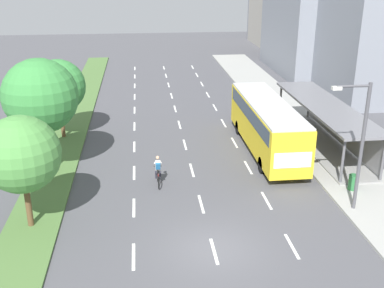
{
  "coord_description": "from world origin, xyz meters",
  "views": [
    {
      "loc": [
        -2.91,
        -17.33,
        11.71
      ],
      "look_at": [
        0.15,
        9.85,
        1.2
      ],
      "focal_mm": 43.82,
      "sensor_mm": 36.0,
      "label": 1
    }
  ],
  "objects_px": {
    "bus": "(267,121)",
    "median_tree_nearest": "(21,154)",
    "cyclist": "(158,172)",
    "median_tree_second": "(40,96)",
    "streetlight": "(359,139)",
    "trash_bin": "(353,182)",
    "median_tree_third": "(59,86)",
    "bus_shelter": "(327,121)"
  },
  "relations": [
    {
      "from": "median_tree_second",
      "to": "median_tree_third",
      "type": "height_order",
      "value": "median_tree_second"
    },
    {
      "from": "bus_shelter",
      "to": "median_tree_third",
      "type": "relative_size",
      "value": 2.32
    },
    {
      "from": "median_tree_third",
      "to": "trash_bin",
      "type": "distance_m",
      "value": 20.25
    },
    {
      "from": "median_tree_nearest",
      "to": "median_tree_second",
      "type": "height_order",
      "value": "median_tree_second"
    },
    {
      "from": "bus_shelter",
      "to": "trash_bin",
      "type": "distance_m",
      "value": 6.99
    },
    {
      "from": "bus",
      "to": "median_tree_nearest",
      "type": "xyz_separation_m",
      "value": [
        -13.6,
        -8.39,
        1.68
      ]
    },
    {
      "from": "cyclist",
      "to": "trash_bin",
      "type": "height_order",
      "value": "cyclist"
    },
    {
      "from": "bus_shelter",
      "to": "trash_bin",
      "type": "relative_size",
      "value": 15.2
    },
    {
      "from": "bus",
      "to": "streetlight",
      "type": "relative_size",
      "value": 1.74
    },
    {
      "from": "median_tree_second",
      "to": "trash_bin",
      "type": "xyz_separation_m",
      "value": [
        16.99,
        -4.33,
        -4.2
      ]
    },
    {
      "from": "cyclist",
      "to": "median_tree_second",
      "type": "xyz_separation_m",
      "value": [
        -6.42,
        2.22,
        3.99
      ]
    },
    {
      "from": "bus",
      "to": "median_tree_second",
      "type": "relative_size",
      "value": 1.66
    },
    {
      "from": "cyclist",
      "to": "median_tree_nearest",
      "type": "distance_m",
      "value": 7.96
    },
    {
      "from": "median_tree_third",
      "to": "bus_shelter",
      "type": "bearing_deg",
      "value": -11.68
    },
    {
      "from": "median_tree_third",
      "to": "streetlight",
      "type": "xyz_separation_m",
      "value": [
        15.97,
        -12.54,
        0.07
      ]
    },
    {
      "from": "streetlight",
      "to": "trash_bin",
      "type": "bearing_deg",
      "value": 62.95
    },
    {
      "from": "trash_bin",
      "to": "median_tree_nearest",
      "type": "bearing_deg",
      "value": -173.7
    },
    {
      "from": "bus_shelter",
      "to": "streetlight",
      "type": "height_order",
      "value": "streetlight"
    },
    {
      "from": "bus",
      "to": "cyclist",
      "type": "bearing_deg",
      "value": -149.07
    },
    {
      "from": "median_tree_nearest",
      "to": "streetlight",
      "type": "distance_m",
      "value": 15.77
    },
    {
      "from": "bus",
      "to": "trash_bin",
      "type": "height_order",
      "value": "bus"
    },
    {
      "from": "bus",
      "to": "median_tree_third",
      "type": "bearing_deg",
      "value": 163.87
    },
    {
      "from": "bus_shelter",
      "to": "streetlight",
      "type": "relative_size",
      "value": 1.99
    },
    {
      "from": "median_tree_nearest",
      "to": "streetlight",
      "type": "xyz_separation_m",
      "value": [
        15.77,
        -0.17,
        0.15
      ]
    },
    {
      "from": "median_tree_nearest",
      "to": "trash_bin",
      "type": "bearing_deg",
      "value": 6.3
    },
    {
      "from": "median_tree_third",
      "to": "median_tree_second",
      "type": "bearing_deg",
      "value": -89.95
    },
    {
      "from": "bus_shelter",
      "to": "median_tree_nearest",
      "type": "bearing_deg",
      "value": -154.21
    },
    {
      "from": "bus",
      "to": "median_tree_nearest",
      "type": "distance_m",
      "value": 16.06
    },
    {
      "from": "median_tree_third",
      "to": "streetlight",
      "type": "bearing_deg",
      "value": -38.15
    },
    {
      "from": "bus_shelter",
      "to": "median_tree_third",
      "type": "distance_m",
      "value": 18.56
    },
    {
      "from": "median_tree_second",
      "to": "trash_bin",
      "type": "height_order",
      "value": "median_tree_second"
    },
    {
      "from": "streetlight",
      "to": "trash_bin",
      "type": "height_order",
      "value": "streetlight"
    },
    {
      "from": "cyclist",
      "to": "bus",
      "type": "bearing_deg",
      "value": 30.93
    },
    {
      "from": "bus_shelter",
      "to": "streetlight",
      "type": "distance_m",
      "value": 9.28
    },
    {
      "from": "cyclist",
      "to": "median_tree_second",
      "type": "height_order",
      "value": "median_tree_second"
    },
    {
      "from": "streetlight",
      "to": "trash_bin",
      "type": "distance_m",
      "value": 4.02
    },
    {
      "from": "median_tree_second",
      "to": "streetlight",
      "type": "xyz_separation_m",
      "value": [
        15.96,
        -6.35,
        -0.89
      ]
    },
    {
      "from": "median_tree_nearest",
      "to": "streetlight",
      "type": "bearing_deg",
      "value": -0.6
    },
    {
      "from": "median_tree_third",
      "to": "bus",
      "type": "bearing_deg",
      "value": -16.13
    },
    {
      "from": "median_tree_third",
      "to": "streetlight",
      "type": "distance_m",
      "value": 20.3
    },
    {
      "from": "median_tree_second",
      "to": "streetlight",
      "type": "bearing_deg",
      "value": -21.71
    },
    {
      "from": "streetlight",
      "to": "trash_bin",
      "type": "xyz_separation_m",
      "value": [
        1.03,
        2.02,
        -3.31
      ]
    }
  ]
}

